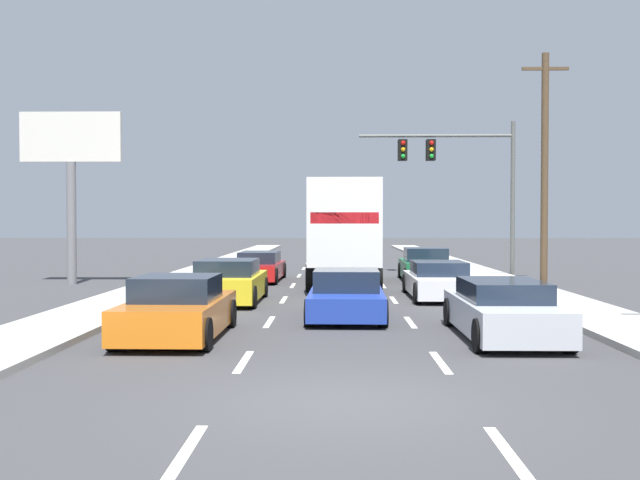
% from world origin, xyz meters
% --- Properties ---
extents(ground_plane, '(140.00, 140.00, 0.00)m').
position_xyz_m(ground_plane, '(0.00, 25.00, 0.00)').
color(ground_plane, '#3D3D3F').
extents(sidewalk_right, '(2.24, 80.00, 0.14)m').
position_xyz_m(sidewalk_right, '(6.37, 20.00, 0.07)').
color(sidewalk_right, '#B2AFA8').
rests_on(sidewalk_right, ground_plane).
extents(sidewalk_left, '(2.24, 80.00, 0.14)m').
position_xyz_m(sidewalk_left, '(-6.37, 20.00, 0.07)').
color(sidewalk_left, '#B2AFA8').
rests_on(sidewalk_left, ground_plane).
extents(lane_markings, '(3.54, 57.00, 0.01)m').
position_xyz_m(lane_markings, '(0.00, 20.27, 0.00)').
color(lane_markings, silver).
rests_on(lane_markings, ground_plane).
extents(car_red, '(1.90, 4.56, 1.20)m').
position_xyz_m(car_red, '(-3.17, 19.85, 0.56)').
color(car_red, red).
rests_on(car_red, ground_plane).
extents(car_yellow, '(2.01, 4.24, 1.30)m').
position_xyz_m(car_yellow, '(-3.29, 11.96, 0.61)').
color(car_yellow, yellow).
rests_on(car_yellow, ground_plane).
extents(car_orange, '(1.95, 4.25, 1.31)m').
position_xyz_m(car_orange, '(-3.38, 5.28, 0.59)').
color(car_orange, orange).
rests_on(car_orange, ground_plane).
extents(box_truck, '(2.65, 8.52, 3.84)m').
position_xyz_m(box_truck, '(0.22, 17.43, 2.17)').
color(box_truck, white).
rests_on(box_truck, ground_plane).
extents(car_blue, '(1.99, 4.13, 1.22)m').
position_xyz_m(car_blue, '(0.17, 8.48, 0.55)').
color(car_blue, '#1E389E').
rests_on(car_blue, ground_plane).
extents(car_green, '(2.04, 4.58, 1.36)m').
position_xyz_m(car_green, '(3.56, 19.93, 0.61)').
color(car_green, '#196B38').
rests_on(car_green, ground_plane).
extents(car_white, '(1.94, 4.62, 1.16)m').
position_xyz_m(car_white, '(3.17, 13.40, 0.54)').
color(car_white, white).
rests_on(car_white, ground_plane).
extents(car_silver, '(1.86, 4.63, 1.20)m').
position_xyz_m(car_silver, '(3.38, 5.46, 0.57)').
color(car_silver, '#B7BABF').
rests_on(car_silver, ground_plane).
extents(traffic_signal_mast, '(7.10, 0.69, 6.97)m').
position_xyz_m(traffic_signal_mast, '(5.12, 23.74, 5.09)').
color(traffic_signal_mast, '#595B56').
rests_on(traffic_signal_mast, ground_plane).
extents(utility_pole_mid, '(1.80, 0.28, 8.92)m').
position_xyz_m(utility_pole_mid, '(8.02, 18.79, 4.60)').
color(utility_pole_mid, brown).
rests_on(utility_pole_mid, ground_plane).
extents(roadside_billboard, '(3.89, 0.36, 6.62)m').
position_xyz_m(roadside_billboard, '(-10.24, 18.17, 4.70)').
color(roadside_billboard, slate).
rests_on(roadside_billboard, ground_plane).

